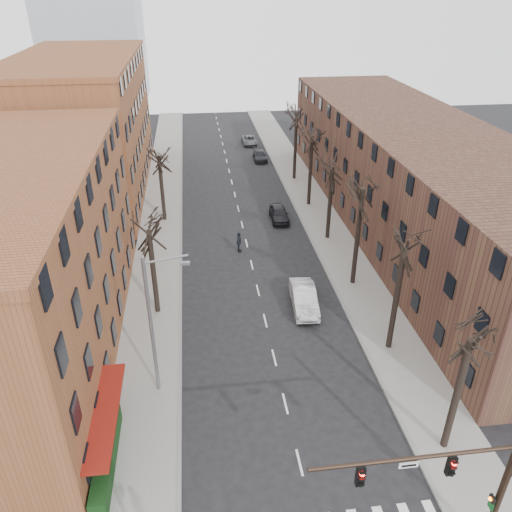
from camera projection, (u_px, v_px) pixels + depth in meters
name	position (u px, v px, depth m)	size (l,w,h in m)	color
sidewalk_left	(161.00, 216.00, 50.98)	(4.00, 90.00, 0.15)	gray
sidewalk_right	(314.00, 208.00, 52.76)	(4.00, 90.00, 0.15)	gray
building_left_near	(5.00, 270.00, 29.87)	(12.00, 26.00, 12.00)	brown
building_left_far	(85.00, 128.00, 54.53)	(12.00, 28.00, 14.00)	brown
building_right	(412.00, 176.00, 46.93)	(12.00, 50.00, 10.00)	#503425
awning_left	(113.00, 449.00, 25.71)	(1.20, 7.00, 0.15)	maroon
hedge	(106.00, 457.00, 24.52)	(0.80, 6.00, 1.00)	#123412
tree_right_a	(443.00, 447.00, 25.87)	(5.20, 5.20, 10.00)	black
tree_right_b	(388.00, 348.00, 32.81)	(5.20, 5.20, 10.80)	black
tree_right_c	(352.00, 284.00, 39.75)	(5.20, 5.20, 11.60)	black
tree_right_d	(327.00, 238.00, 46.68)	(5.20, 5.20, 10.00)	black
tree_right_e	(308.00, 205.00, 53.62)	(5.20, 5.20, 10.80)	black
tree_right_f	(294.00, 179.00, 60.56)	(5.20, 5.20, 11.60)	black
tree_left_a	(158.00, 312.00, 36.32)	(5.20, 5.20, 9.50)	black
tree_left_b	(165.00, 220.00, 50.20)	(5.20, 5.20, 9.50)	black
signal_mast_arm	(470.00, 479.00, 19.16)	(8.14, 0.30, 7.20)	black
streetlight	(154.00, 321.00, 27.01)	(2.45, 0.22, 9.03)	slate
silver_sedan	(304.00, 298.00, 36.50)	(1.69, 4.86, 1.60)	silver
parked_car_near	(279.00, 213.00, 49.93)	(1.70, 4.22, 1.44)	black
parked_car_mid	(260.00, 156.00, 66.69)	(1.71, 4.20, 1.22)	black
parked_car_far	(249.00, 140.00, 73.17)	(1.94, 4.20, 1.17)	slate
pedestrian_crossing	(239.00, 242.00, 44.01)	(1.09, 0.45, 1.86)	black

